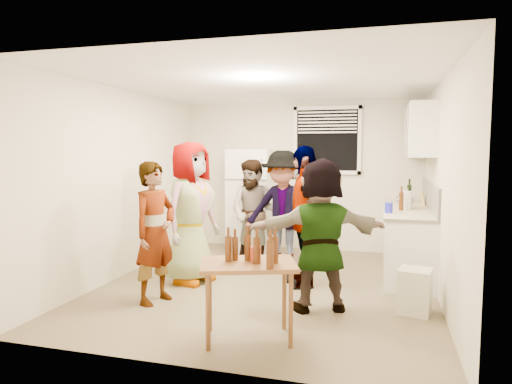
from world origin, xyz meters
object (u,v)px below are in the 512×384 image
(serving_table, at_px, (248,339))
(guest_orange, at_px, (319,309))
(beer_bottle_counter, at_px, (401,210))
(red_cup, at_px, (256,261))
(beer_bottle_table, at_px, (235,260))
(blue_cup, at_px, (389,213))
(guest_back_left, at_px, (254,264))
(wine_bottle, at_px, (409,202))
(guest_grey, at_px, (192,282))
(guest_back_right, at_px, (282,267))
(guest_black, at_px, (303,285))
(guest_stripe, at_px, (156,302))
(kettle, at_px, (404,208))
(refrigerator, at_px, (252,200))
(trash_bin, at_px, (415,290))

(serving_table, xyz_separation_m, guest_orange, (0.51, 0.93, 0.00))
(beer_bottle_counter, relative_size, guest_orange, 0.15)
(red_cup, bearing_deg, beer_bottle_table, -178.05)
(blue_cup, relative_size, guest_orange, 0.08)
(guest_back_left, bearing_deg, wine_bottle, 25.10)
(beer_bottle_table, xyz_separation_m, guest_grey, (-1.08, 1.47, -0.70))
(guest_back_right, distance_m, guest_black, 0.86)
(wine_bottle, distance_m, beer_bottle_counter, 1.03)
(beer_bottle_counter, height_order, red_cup, beer_bottle_counter)
(wine_bottle, xyz_separation_m, beer_bottle_table, (-1.66, -3.43, -0.20))
(guest_stripe, distance_m, guest_black, 1.83)
(beer_bottle_counter, bearing_deg, kettle, 79.24)
(guest_stripe, relative_size, guest_orange, 0.97)
(serving_table, bearing_deg, beer_bottle_table, 162.68)
(beer_bottle_table, bearing_deg, blue_cup, 57.40)
(red_cup, bearing_deg, kettle, 62.82)
(refrigerator, relative_size, guest_back_left, 1.09)
(guest_back_left, xyz_separation_m, guest_black, (0.88, -0.81, 0.00))
(guest_orange, bearing_deg, guest_stripe, -13.87)
(guest_stripe, bearing_deg, kettle, -36.68)
(guest_stripe, bearing_deg, serving_table, -101.79)
(refrigerator, bearing_deg, trash_bin, -44.29)
(beer_bottle_counter, relative_size, blue_cup, 1.78)
(wine_bottle, distance_m, beer_bottle_table, 3.82)
(refrigerator, distance_m, beer_bottle_table, 3.55)
(guest_grey, distance_m, guest_stripe, 0.83)
(refrigerator, relative_size, beer_bottle_counter, 7.17)
(serving_table, xyz_separation_m, guest_back_right, (-0.24, 2.52, 0.00))
(refrigerator, relative_size, guest_stripe, 1.08)
(wine_bottle, height_order, guest_black, wine_bottle)
(refrigerator, height_order, guest_orange, refrigerator)
(beer_bottle_counter, height_order, guest_black, beer_bottle_counter)
(beer_bottle_counter, distance_m, guest_grey, 2.90)
(guest_back_right, relative_size, guest_black, 0.96)
(beer_bottle_counter, distance_m, blue_cup, 0.34)
(blue_cup, relative_size, red_cup, 1.00)
(blue_cup, height_order, guest_grey, blue_cup)
(kettle, height_order, guest_black, kettle)
(refrigerator, height_order, beer_bottle_table, refrigerator)
(trash_bin, xyz_separation_m, guest_back_left, (-2.16, 1.49, -0.25))
(beer_bottle_counter, distance_m, guest_orange, 1.97)
(guest_grey, bearing_deg, wine_bottle, -38.29)
(trash_bin, height_order, guest_back_left, trash_bin)
(kettle, height_order, trash_bin, kettle)
(kettle, bearing_deg, serving_table, -119.30)
(wine_bottle, xyz_separation_m, serving_table, (-1.52, -3.47, -0.90))
(blue_cup, relative_size, guest_stripe, 0.08)
(kettle, bearing_deg, refrigerator, 160.44)
(kettle, relative_size, guest_black, 0.15)
(trash_bin, relative_size, guest_back_left, 0.30)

